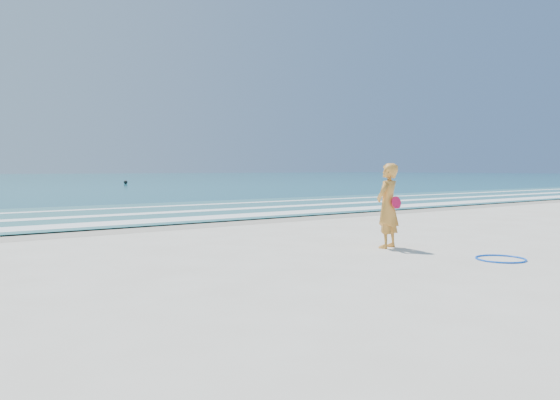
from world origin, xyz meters
TOP-DOWN VIEW (x-y plane):
  - ground at (0.00, 0.00)m, footprint 400.00×400.00m
  - wet_sand at (0.00, 9.00)m, footprint 400.00×2.40m
  - shallow at (0.00, 14.00)m, footprint 400.00×10.00m
  - foam_near at (0.00, 10.30)m, footprint 400.00×1.40m
  - foam_mid at (0.00, 13.20)m, footprint 400.00×0.90m
  - foam_far at (0.00, 16.50)m, footprint 400.00×0.60m
  - hoop at (2.64, -0.49)m, footprint 1.17×1.17m
  - buoy at (15.26, 52.97)m, footprint 0.42×0.42m
  - woman at (2.06, 1.87)m, footprint 0.78×0.63m

SIDE VIEW (x-z plane):
  - ground at x=0.00m, z-range 0.00..0.00m
  - wet_sand at x=0.00m, z-range 0.00..0.00m
  - hoop at x=2.64m, z-range 0.00..0.03m
  - shallow at x=0.00m, z-range 0.04..0.05m
  - foam_near at x=0.00m, z-range 0.05..0.06m
  - foam_mid at x=0.00m, z-range 0.05..0.06m
  - foam_far at x=0.00m, z-range 0.05..0.06m
  - buoy at x=15.26m, z-range 0.04..0.46m
  - woman at x=2.06m, z-range 0.00..1.85m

